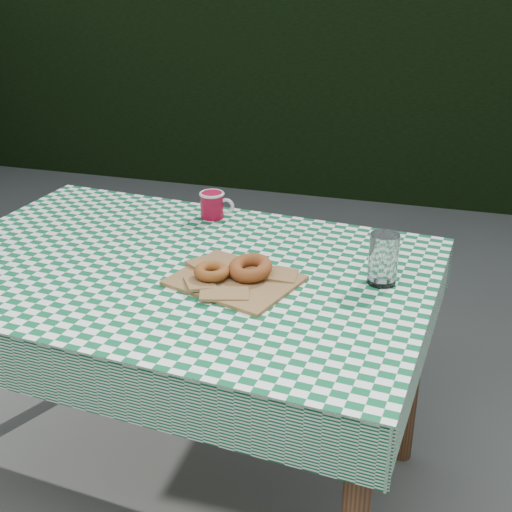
{
  "coord_description": "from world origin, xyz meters",
  "views": [
    {
      "loc": [
        0.77,
        -1.33,
        1.52
      ],
      "look_at": [
        0.33,
        0.19,
        0.79
      ],
      "focal_mm": 47.09,
      "sensor_mm": 36.0,
      "label": 1
    }
  ],
  "objects_px": {
    "paper_bag": "(235,279)",
    "drinking_glass": "(383,259)",
    "coffee_mug": "(212,205)",
    "table": "(183,385)"
  },
  "relations": [
    {
      "from": "drinking_glass",
      "to": "table",
      "type": "bearing_deg",
      "value": -174.84
    },
    {
      "from": "table",
      "to": "paper_bag",
      "type": "height_order",
      "value": "paper_bag"
    },
    {
      "from": "table",
      "to": "paper_bag",
      "type": "xyz_separation_m",
      "value": [
        0.18,
        -0.05,
        0.39
      ]
    },
    {
      "from": "paper_bag",
      "to": "table",
      "type": "bearing_deg",
      "value": 163.81
    },
    {
      "from": "coffee_mug",
      "to": "drinking_glass",
      "type": "relative_size",
      "value": 1.1
    },
    {
      "from": "table",
      "to": "paper_bag",
      "type": "relative_size",
      "value": 4.46
    },
    {
      "from": "paper_bag",
      "to": "drinking_glass",
      "type": "xyz_separation_m",
      "value": [
        0.35,
        0.1,
        0.06
      ]
    },
    {
      "from": "table",
      "to": "coffee_mug",
      "type": "relative_size",
      "value": 9.11
    },
    {
      "from": "paper_bag",
      "to": "drinking_glass",
      "type": "bearing_deg",
      "value": 15.83
    },
    {
      "from": "paper_bag",
      "to": "coffee_mug",
      "type": "distance_m",
      "value": 0.45
    }
  ]
}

